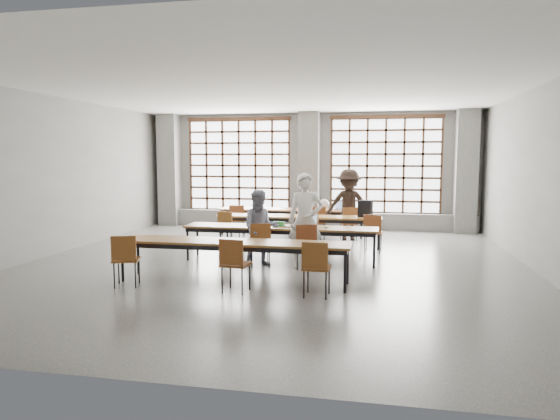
# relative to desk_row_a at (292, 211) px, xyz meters

# --- Properties ---
(floor) EXTENTS (11.00, 11.00, 0.00)m
(floor) POSITION_rel_desk_row_a_xyz_m (0.28, -3.77, -0.66)
(floor) COLOR #50504E
(floor) RESTS_ON ground
(ceiling) EXTENTS (11.00, 11.00, 0.00)m
(ceiling) POSITION_rel_desk_row_a_xyz_m (0.28, -3.77, 2.84)
(ceiling) COLOR silver
(ceiling) RESTS_ON floor
(wall_back) EXTENTS (10.00, 0.00, 10.00)m
(wall_back) POSITION_rel_desk_row_a_xyz_m (0.28, 1.73, 1.09)
(wall_back) COLOR #61615F
(wall_back) RESTS_ON floor
(wall_front) EXTENTS (10.00, 0.00, 10.00)m
(wall_front) POSITION_rel_desk_row_a_xyz_m (0.28, -9.27, 1.09)
(wall_front) COLOR #61615F
(wall_front) RESTS_ON floor
(wall_left) EXTENTS (0.00, 11.00, 11.00)m
(wall_left) POSITION_rel_desk_row_a_xyz_m (-4.72, -3.77, 1.09)
(wall_left) COLOR #61615F
(wall_left) RESTS_ON floor
(wall_right) EXTENTS (0.00, 11.00, 11.00)m
(wall_right) POSITION_rel_desk_row_a_xyz_m (5.28, -3.77, 1.09)
(wall_right) COLOR #61615F
(wall_right) RESTS_ON floor
(column_left) EXTENTS (0.60, 0.55, 3.50)m
(column_left) POSITION_rel_desk_row_a_xyz_m (-4.22, 1.45, 1.09)
(column_left) COLOR #5C5D5A
(column_left) RESTS_ON floor
(column_mid) EXTENTS (0.60, 0.55, 3.50)m
(column_mid) POSITION_rel_desk_row_a_xyz_m (0.28, 1.45, 1.09)
(column_mid) COLOR #5C5D5A
(column_mid) RESTS_ON floor
(column_right) EXTENTS (0.60, 0.55, 3.50)m
(column_right) POSITION_rel_desk_row_a_xyz_m (4.78, 1.45, 1.09)
(column_right) COLOR #5C5D5A
(column_right) RESTS_ON floor
(window_left) EXTENTS (3.32, 0.12, 3.00)m
(window_left) POSITION_rel_desk_row_a_xyz_m (-1.97, 1.65, 1.24)
(window_left) COLOR white
(window_left) RESTS_ON wall_back
(window_right) EXTENTS (3.32, 0.12, 3.00)m
(window_right) POSITION_rel_desk_row_a_xyz_m (2.53, 1.65, 1.24)
(window_right) COLOR white
(window_right) RESTS_ON wall_back
(sill_ledge) EXTENTS (9.80, 0.35, 0.50)m
(sill_ledge) POSITION_rel_desk_row_a_xyz_m (0.28, 1.53, -0.41)
(sill_ledge) COLOR #5C5D5A
(sill_ledge) RESTS_ON floor
(desk_row_a) EXTENTS (4.00, 0.70, 0.73)m
(desk_row_a) POSITION_rel_desk_row_a_xyz_m (0.00, 0.00, 0.00)
(desk_row_a) COLOR brown
(desk_row_a) RESTS_ON floor
(desk_row_b) EXTENTS (4.00, 0.70, 0.73)m
(desk_row_b) POSITION_rel_desk_row_a_xyz_m (0.45, -1.55, 0.00)
(desk_row_b) COLOR brown
(desk_row_b) RESTS_ON floor
(desk_row_c) EXTENTS (4.00, 0.70, 0.73)m
(desk_row_c) POSITION_rel_desk_row_a_xyz_m (0.37, -3.50, 0.00)
(desk_row_c) COLOR brown
(desk_row_c) RESTS_ON floor
(desk_row_d) EXTENTS (4.00, 0.70, 0.73)m
(desk_row_d) POSITION_rel_desk_row_a_xyz_m (-0.07, -5.42, 0.00)
(desk_row_d) COLOR brown
(desk_row_d) RESTS_ON floor
(chair_back_left) EXTENTS (0.49, 0.49, 0.88)m
(chair_back_left) POSITION_rel_desk_row_a_xyz_m (-1.39, -0.63, -0.13)
(chair_back_left) COLOR brown
(chair_back_left) RESTS_ON floor
(chair_back_mid) EXTENTS (0.46, 0.46, 0.88)m
(chair_back_mid) POSITION_rel_desk_row_a_xyz_m (0.81, -0.63, -0.13)
(chair_back_mid) COLOR brown
(chair_back_mid) RESTS_ON floor
(chair_back_right) EXTENTS (0.53, 0.53, 0.88)m
(chair_back_right) POSITION_rel_desk_row_a_xyz_m (1.62, -0.63, -0.13)
(chair_back_right) COLOR brown
(chair_back_right) RESTS_ON floor
(chair_mid_left) EXTENTS (0.52, 0.52, 0.88)m
(chair_mid_left) POSITION_rel_desk_row_a_xyz_m (-1.17, -2.17, -0.13)
(chair_mid_left) COLOR brown
(chair_mid_left) RESTS_ON floor
(chair_mid_centre) EXTENTS (0.47, 0.47, 0.88)m
(chair_mid_centre) POSITION_rel_desk_row_a_xyz_m (0.84, -2.18, -0.13)
(chair_mid_centre) COLOR brown
(chair_mid_centre) RESTS_ON floor
(chair_mid_right) EXTENTS (0.46, 0.46, 0.88)m
(chair_mid_right) POSITION_rel_desk_row_a_xyz_m (2.24, -2.18, -0.13)
(chair_mid_right) COLOR maroon
(chair_mid_right) RESTS_ON floor
(chair_front_left) EXTENTS (0.53, 0.53, 0.88)m
(chair_front_left) POSITION_rel_desk_row_a_xyz_m (0.09, -4.13, -0.13)
(chair_front_left) COLOR brown
(chair_front_left) RESTS_ON floor
(chair_front_right) EXTENTS (0.52, 0.52, 0.88)m
(chair_front_right) POSITION_rel_desk_row_a_xyz_m (0.99, -4.13, -0.13)
(chair_front_right) COLOR maroon
(chair_front_right) RESTS_ON floor
(chair_near_left) EXTENTS (0.52, 0.53, 0.88)m
(chair_near_left) POSITION_rel_desk_row_a_xyz_m (-1.74, -6.05, -0.13)
(chair_near_left) COLOR brown
(chair_near_left) RESTS_ON floor
(chair_near_mid) EXTENTS (0.46, 0.46, 0.88)m
(chair_near_mid) POSITION_rel_desk_row_a_xyz_m (0.13, -6.05, -0.13)
(chair_near_mid) COLOR brown
(chair_near_mid) RESTS_ON floor
(chair_near_right) EXTENTS (0.44, 0.44, 0.88)m
(chair_near_right) POSITION_rel_desk_row_a_xyz_m (1.43, -6.05, -0.13)
(chair_near_right) COLOR brown
(chair_near_right) RESTS_ON floor
(student_male) EXTENTS (0.74, 0.55, 1.85)m
(student_male) POSITION_rel_desk_row_a_xyz_m (0.97, -4.00, 0.26)
(student_male) COLOR white
(student_male) RESTS_ON floor
(student_female) EXTENTS (0.86, 0.75, 1.51)m
(student_female) POSITION_rel_desk_row_a_xyz_m (0.07, -4.00, 0.09)
(student_female) COLOR #182048
(student_female) RESTS_ON floor
(student_back) EXTENTS (1.24, 0.78, 1.84)m
(student_back) POSITION_rel_desk_row_a_xyz_m (1.60, -0.50, 0.26)
(student_back) COLOR black
(student_back) RESTS_ON floor
(laptop_front) EXTENTS (0.41, 0.36, 0.26)m
(laptop_front) POSITION_rel_desk_row_a_xyz_m (0.93, -3.39, 0.13)
(laptop_front) COLOR #BBBBC0
(laptop_front) RESTS_ON desk_row_c
(laptop_back) EXTENTS (0.40, 0.36, 0.26)m
(laptop_back) POSITION_rel_desk_row_a_xyz_m (1.36, 0.11, 0.13)
(laptop_back) COLOR #BDBCC1
(laptop_back) RESTS_ON desk_row_a
(mouse) EXTENTS (0.11, 0.08, 0.04)m
(mouse) POSITION_rel_desk_row_a_xyz_m (1.32, -3.52, 0.08)
(mouse) COLOR white
(mouse) RESTS_ON desk_row_c
(green_box) EXTENTS (0.26, 0.15, 0.09)m
(green_box) POSITION_rel_desk_row_a_xyz_m (0.32, -3.42, 0.11)
(green_box) COLOR green
(green_box) RESTS_ON desk_row_c
(phone) EXTENTS (0.13, 0.06, 0.01)m
(phone) POSITION_rel_desk_row_a_xyz_m (0.55, -3.60, 0.07)
(phone) COLOR black
(phone) RESTS_ON desk_row_c
(paper_sheet_a) EXTENTS (0.34, 0.28, 0.00)m
(paper_sheet_a) POSITION_rel_desk_row_a_xyz_m (-0.15, -1.50, 0.07)
(paper_sheet_a) COLOR silver
(paper_sheet_a) RESTS_ON desk_row_b
(paper_sheet_c) EXTENTS (0.36, 0.31, 0.00)m
(paper_sheet_c) POSITION_rel_desk_row_a_xyz_m (0.55, -1.55, 0.07)
(paper_sheet_c) COLOR white
(paper_sheet_c) RESTS_ON desk_row_b
(backpack) EXTENTS (0.36, 0.28, 0.40)m
(backpack) POSITION_rel_desk_row_a_xyz_m (2.05, -1.50, 0.27)
(backpack) COLOR black
(backpack) RESTS_ON desk_row_b
(plastic_bag) EXTENTS (0.28, 0.23, 0.29)m
(plastic_bag) POSITION_rel_desk_row_a_xyz_m (0.90, 0.05, 0.21)
(plastic_bag) COLOR silver
(plastic_bag) RESTS_ON desk_row_a
(red_pouch) EXTENTS (0.21, 0.10, 0.06)m
(red_pouch) POSITION_rel_desk_row_a_xyz_m (-1.77, -5.97, -0.16)
(red_pouch) COLOR maroon
(red_pouch) RESTS_ON chair_near_left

